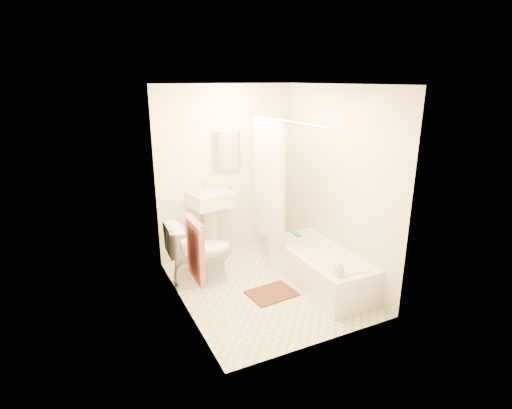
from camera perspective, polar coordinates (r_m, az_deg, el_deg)
name	(u,v)px	position (r m, az deg, el deg)	size (l,w,h in m)	color
floor	(265,287)	(5.03, 1.27, -11.72)	(2.40, 2.40, 0.00)	beige
ceiling	(266,84)	(4.39, 1.49, 16.79)	(2.40, 2.40, 0.00)	white
wall_back	(227,173)	(5.63, -4.24, 4.56)	(2.00, 0.02, 2.40)	beige
wall_left	(180,205)	(4.22, -10.80, -0.10)	(0.02, 2.40, 2.40)	beige
wall_right	(337,184)	(5.09, 11.46, 2.86)	(0.02, 2.40, 2.40)	beige
mirror	(227,152)	(5.55, -4.23, 7.54)	(0.40, 0.03, 0.55)	white
curtain_rod	(285,121)	(4.64, 4.23, 11.84)	(0.03, 0.03, 1.70)	silver
shower_curtain	(269,180)	(5.12, 1.80, 3.54)	(0.04, 0.80, 1.55)	silver
towel_bar	(191,221)	(4.03, -9.22, -2.35)	(0.02, 0.02, 0.60)	silver
towel	(196,250)	(4.16, -8.61, -6.44)	(0.06, 0.45, 0.66)	#CC7266
toilet_paper	(186,244)	(4.52, -9.99, -5.63)	(0.12, 0.12, 0.11)	white
toilet	(200,253)	(5.03, -8.05, -6.82)	(0.45, 0.81, 0.79)	white
sink	(211,223)	(5.59, -6.41, -2.67)	(0.55, 0.44, 1.08)	silver
bathtub	(320,267)	(5.09, 9.13, -8.87)	(0.66, 1.51, 0.43)	white
bath_mat	(272,293)	(4.88, 2.27, -12.56)	(0.55, 0.41, 0.02)	#492119
soap_bottle	(339,269)	(4.41, 11.83, -8.97)	(0.08, 0.08, 0.18)	white
scrub_brush	(296,234)	(5.45, 5.75, -4.22)	(0.05, 0.18, 0.04)	green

